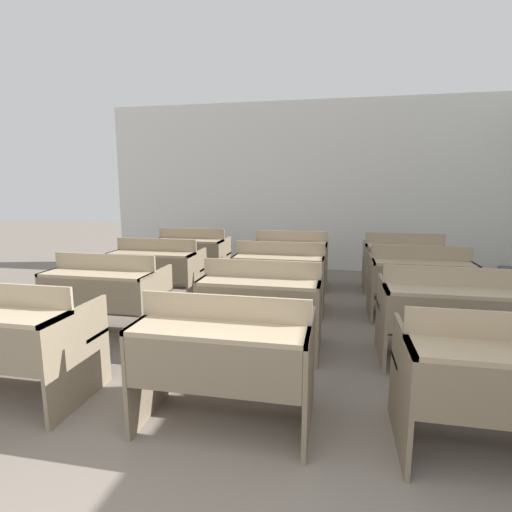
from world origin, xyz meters
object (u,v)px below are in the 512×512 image
Objects in this scene: bench_second_center at (261,302)px; bench_third_right at (419,280)px; bench_second_right at (448,313)px; bench_back_center at (291,257)px; bench_third_center at (280,274)px; wastepaper_bin at (505,276)px; bench_back_left at (192,253)px; bench_front_right at (504,381)px; bench_third_left at (157,269)px; bench_back_right at (403,261)px; bench_second_left at (107,293)px; bench_front_left at (8,338)px; bench_front_center at (225,356)px.

bench_third_right is at bearing 37.48° from bench_second_center.
bench_second_right and bench_back_center have the same top height.
bench_third_center is 3.77m from wastepaper_bin.
bench_back_left is 3.56× the size of wastepaper_bin.
bench_front_right is 2.47m from bench_third_right.
bench_back_left is at bearing 122.82° from bench_second_center.
bench_third_left is at bearing -142.63° from bench_back_center.
bench_second_right is 3.56× the size of wastepaper_bin.
bench_second_center and bench_back_right have the same top height.
bench_third_left is 5.23m from wastepaper_bin.
bench_front_right and bench_second_center have the same top height.
bench_back_center is at bearing 56.67° from bench_second_left.
bench_second_center is 1.00× the size of bench_third_right.
bench_second_center is 2.03m from bench_third_right.
bench_back_center is at bearing 37.37° from bench_third_left.
bench_third_left is 1.00× the size of bench_third_right.
bench_second_right is at bearing -117.47° from wastepaper_bin.
bench_front_left is 3.71m from bench_back_left.
bench_back_left is 1.00× the size of bench_back_center.
bench_third_center is (0.00, 2.45, 0.00)m from bench_front_center.
bench_second_center is 2.46m from bench_back_center.
bench_second_left is at bearing -142.62° from bench_third_center.
bench_third_left is at bearing 90.15° from bench_front_left.
bench_second_center is 1.00× the size of bench_second_right.
bench_third_left is 1.26m from bench_back_left.
bench_second_center is 1.00× the size of bench_third_left.
bench_second_right and bench_third_right have the same top height.
bench_second_left is at bearing -159.36° from bench_third_right.
bench_front_left is 6.53m from wastepaper_bin.
bench_third_right is (3.22, 1.21, 0.00)m from bench_second_left.
bench_front_right is 4.68m from wastepaper_bin.
bench_front_right is 1.24m from bench_second_right.
bench_back_right is at bearing 21.07° from bench_third_left.
wastepaper_bin is at bearing 53.24° from bench_front_center.
bench_third_right is (1.61, 1.24, 0.00)m from bench_second_center.
bench_second_left is 1.00× the size of bench_back_right.
bench_third_right and bench_back_right have the same top height.
bench_second_right is (3.22, 1.23, 0.00)m from bench_front_left.
bench_second_center and bench_second_right have the same top height.
bench_front_right is (1.60, -0.02, 0.00)m from bench_front_center.
bench_second_right is 1.00× the size of bench_third_right.
bench_front_right and bench_third_center have the same top height.
wastepaper_bin is at bearing 30.26° from bench_third_center.
bench_back_center is (1.61, 3.68, 0.00)m from bench_front_left.
bench_front_left and bench_back_right have the same top height.
bench_front_center is 2.02m from bench_second_right.
bench_back_right is at bearing 89.71° from bench_second_right.
bench_second_left is 3.22m from bench_second_right.
bench_back_left is at bearing 142.18° from bench_third_center.
bench_front_center is 1.00× the size of bench_third_right.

